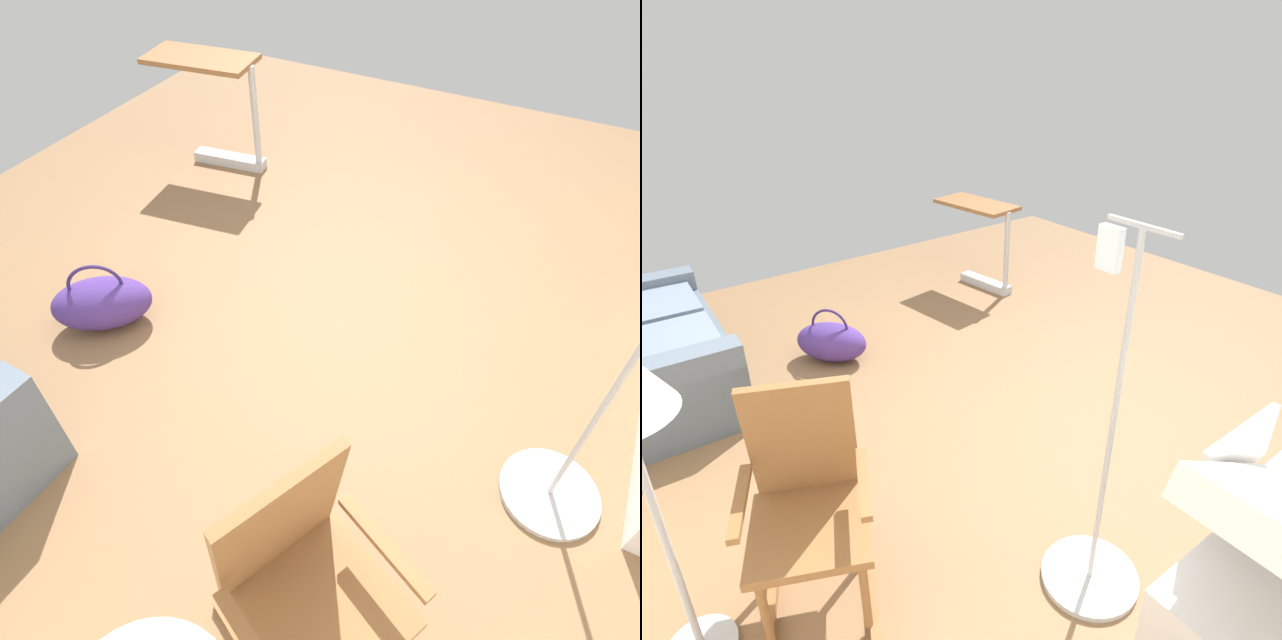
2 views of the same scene
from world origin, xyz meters
The scene contains 6 objects.
ground_plane centered at (0.00, 0.00, 0.00)m, with size 6.64×6.64×0.00m, color olive.
couch centered at (1.72, 1.86, 0.31)m, with size 1.64×0.92×0.85m.
rocking_chair centered at (-0.45, 1.62, 0.50)m, with size 0.89×0.75×1.05m.
overbed_table centered at (1.81, -1.15, 0.53)m, with size 0.87×0.51×0.84m.
duffel_bag centered at (1.38, 0.69, 0.15)m, with size 0.64×0.60×0.43m.
iv_pole centered at (-1.14, 0.62, 0.25)m, with size 0.44×0.44×1.69m.
Camera 2 is at (-2.16, 2.13, 2.21)m, focal length 30.73 mm.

